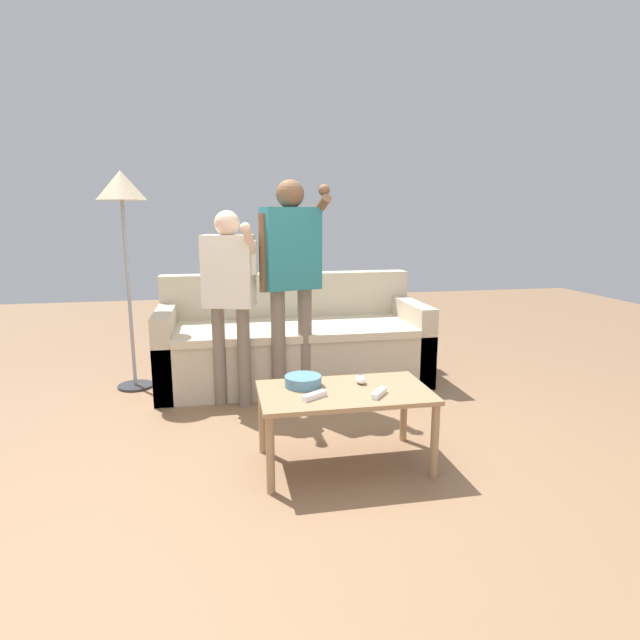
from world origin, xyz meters
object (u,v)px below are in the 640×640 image
game_remote_nunchuk (361,379)px  game_remote_wand_far (379,393)px  player_center (291,265)px  couch (293,344)px  floor_lamp (122,199)px  player_left (229,286)px  coffee_table (345,400)px  snack_bowl (303,381)px  game_remote_wand_near (314,396)px

game_remote_nunchuk → game_remote_wand_far: game_remote_nunchuk is taller
game_remote_nunchuk → player_center: 1.18m
couch → game_remote_nunchuk: size_ratio=24.76×
floor_lamp → player_left: bearing=-36.2°
game_remote_nunchuk → player_center: size_ratio=0.05×
coffee_table → game_remote_nunchuk: (0.12, 0.10, 0.08)m
snack_bowl → player_center: size_ratio=0.13×
couch → coffee_table: (0.07, -1.58, 0.07)m
snack_bowl → player_center: 1.13m
coffee_table → game_remote_wand_near: 0.22m
snack_bowl → floor_lamp: size_ratio=0.12×
couch → floor_lamp: size_ratio=1.27×
couch → floor_lamp: bearing=178.3°
coffee_table → floor_lamp: bearing=129.9°
game_remote_nunchuk → floor_lamp: size_ratio=0.05×
player_center → player_left: size_ratio=1.15×
snack_bowl → game_remote_wand_far: bearing=-32.2°
coffee_table → player_left: (-0.59, 1.06, 0.51)m
floor_lamp → game_remote_wand_near: 2.33m
player_center → game_remote_wand_near: size_ratio=10.86×
game_remote_nunchuk → player_left: player_left is taller
coffee_table → floor_lamp: size_ratio=0.55×
snack_bowl → player_left: (-0.37, 0.94, 0.42)m
snack_bowl → player_center: bearing=85.7°
game_remote_wand_near → floor_lamp: bearing=124.3°
game_remote_nunchuk → player_left: 1.27m
game_remote_nunchuk → game_remote_wand_near: size_ratio=0.59×
couch → game_remote_nunchuk: (0.18, -1.49, 0.15)m
couch → player_center: bearing=-98.4°
game_remote_wand_near → game_remote_wand_far: bearing=-4.5°
coffee_table → game_remote_wand_far: 0.21m
game_remote_nunchuk → coffee_table: bearing=-140.5°
player_center → couch: bearing=81.6°
couch → player_left: size_ratio=1.54×
snack_bowl → player_left: size_ratio=0.15×
coffee_table → player_center: bearing=97.2°
player_center → floor_lamp: bearing=156.7°
player_center → coffee_table: bearing=-82.8°
floor_lamp → player_center: 1.41m
game_remote_nunchuk → player_center: player_center is taller
player_left → game_remote_wand_near: size_ratio=9.42×
floor_lamp → player_center: floor_lamp is taller
game_remote_wand_far → game_remote_nunchuk: bearing=100.7°
coffee_table → game_remote_wand_near: bearing=-153.3°
player_left → game_remote_wand_near: 1.30m
snack_bowl → game_remote_nunchuk: 0.33m
snack_bowl → player_left: 1.10m
couch → player_center: (-0.07, -0.49, 0.72)m
game_remote_wand_near → player_center: bearing=87.7°
snack_bowl → coffee_table: bearing=-28.0°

